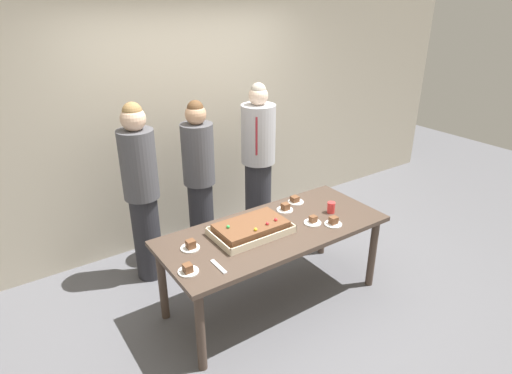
{
  "coord_description": "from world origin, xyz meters",
  "views": [
    {
      "loc": [
        -1.92,
        -2.52,
        2.55
      ],
      "look_at": [
        -0.08,
        0.15,
        1.09
      ],
      "focal_mm": 30.04,
      "sensor_mm": 36.0,
      "label": 1
    }
  ],
  "objects": [
    {
      "name": "party_table",
      "position": [
        0.0,
        0.0,
        0.66
      ],
      "size": [
        1.96,
        0.84,
        0.74
      ],
      "color": "#47382D",
      "rests_on": "ground_plane"
    },
    {
      "name": "plated_slice_near_right",
      "position": [
        -0.73,
        0.11,
        0.77
      ],
      "size": [
        0.15,
        0.15,
        0.08
      ],
      "color": "white",
      "rests_on": "party_table"
    },
    {
      "name": "ground_plane",
      "position": [
        0.0,
        0.0,
        0.0
      ],
      "size": [
        12.0,
        12.0,
        0.0
      ],
      "primitive_type": "plane",
      "color": "#5B5B60"
    },
    {
      "name": "plated_slice_near_left",
      "position": [
        0.46,
        -0.23,
        0.77
      ],
      "size": [
        0.15,
        0.15,
        0.07
      ],
      "color": "white",
      "rests_on": "party_table"
    },
    {
      "name": "plated_slice_center_back",
      "position": [
        -0.88,
        -0.16,
        0.77
      ],
      "size": [
        0.15,
        0.15,
        0.07
      ],
      "color": "white",
      "rests_on": "party_table"
    },
    {
      "name": "plated_slice_center_front",
      "position": [
        0.33,
        -0.11,
        0.76
      ],
      "size": [
        0.15,
        0.15,
        0.07
      ],
      "color": "white",
      "rests_on": "party_table"
    },
    {
      "name": "person_green_shirt_behind",
      "position": [
        0.53,
        1.0,
        0.91
      ],
      "size": [
        0.36,
        0.36,
        1.76
      ],
      "rotation": [
        0.0,
        0.0,
        -2.23
      ],
      "color": "#28282D",
      "rests_on": "ground_plane"
    },
    {
      "name": "plated_slice_far_left",
      "position": [
        0.28,
        0.21,
        0.77
      ],
      "size": [
        0.15,
        0.15,
        0.07
      ],
      "color": "white",
      "rests_on": "party_table"
    },
    {
      "name": "sheet_cake",
      "position": [
        -0.21,
        0.04,
        0.79
      ],
      "size": [
        0.64,
        0.4,
        0.12
      ],
      "color": "beige",
      "rests_on": "party_table"
    },
    {
      "name": "cake_server_utensil",
      "position": [
        -0.67,
        -0.22,
        0.75
      ],
      "size": [
        0.03,
        0.2,
        0.01
      ],
      "primitive_type": "cube",
      "color": "silver",
      "rests_on": "party_table"
    },
    {
      "name": "drink_cup_nearest",
      "position": [
        0.6,
        -0.06,
        0.79
      ],
      "size": [
        0.07,
        0.07,
        0.1
      ],
      "primitive_type": "cylinder",
      "color": "red",
      "rests_on": "party_table"
    },
    {
      "name": "person_striped_tie_right",
      "position": [
        -0.77,
        1.0,
        0.92
      ],
      "size": [
        0.32,
        0.32,
        1.74
      ],
      "rotation": [
        0.0,
        0.0,
        -1.04
      ],
      "color": "#28282D",
      "rests_on": "ground_plane"
    },
    {
      "name": "person_serving_front",
      "position": [
        -0.15,
        1.05,
        0.87
      ],
      "size": [
        0.32,
        0.32,
        1.66
      ],
      "rotation": [
        0.0,
        0.0,
        -1.62
      ],
      "color": "#28282D",
      "rests_on": "ground_plane"
    },
    {
      "name": "plated_slice_far_right",
      "position": [
        0.46,
        0.29,
        0.77
      ],
      "size": [
        0.15,
        0.15,
        0.06
      ],
      "color": "white",
      "rests_on": "party_table"
    },
    {
      "name": "interior_back_panel",
      "position": [
        0.0,
        1.6,
        1.5
      ],
      "size": [
        8.0,
        0.12,
        3.0
      ],
      "primitive_type": "cube",
      "color": "#B2A893",
      "rests_on": "ground_plane"
    }
  ]
}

